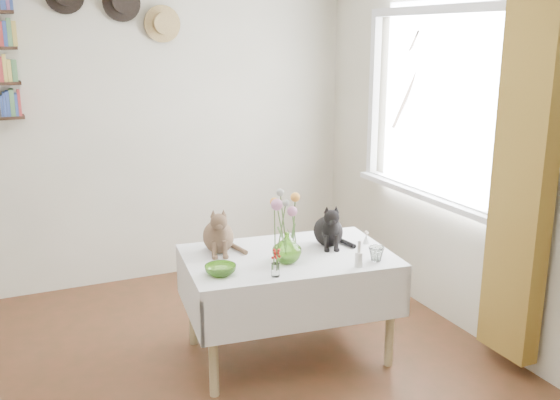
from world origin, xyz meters
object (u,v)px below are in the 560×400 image
tabby_cat (218,228)px  flower_vase (287,247)px  dining_table (288,280)px  black_cat (328,223)px

tabby_cat → flower_vase: bearing=-31.8°
dining_table → black_cat: 0.44m
tabby_cat → black_cat: 0.70m
black_cat → flower_vase: size_ratio=1.60×
tabby_cat → flower_vase: 0.46m
dining_table → flower_vase: 0.28m
tabby_cat → flower_vase: size_ratio=1.68×
dining_table → flower_vase: size_ratio=7.36×
flower_vase → tabby_cat: bearing=132.8°
black_cat → tabby_cat: bearing=-175.7°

